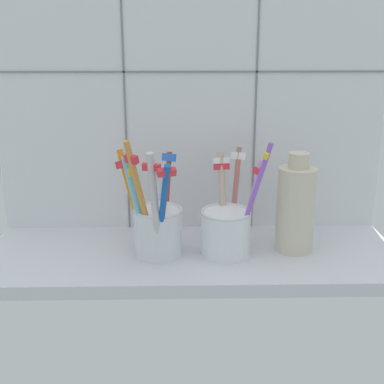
{
  "coord_description": "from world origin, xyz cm",
  "views": [
    {
      "loc": [
        -1.54,
        -72.17,
        34.15
      ],
      "look_at": [
        0.0,
        -0.56,
        11.93
      ],
      "focal_mm": 47.43,
      "sensor_mm": 36.0,
      "label": 1
    }
  ],
  "objects": [
    {
      "name": "tile_wall_back",
      "position": [
        0.0,
        12.0,
        22.5
      ],
      "size": [
        64.0,
        2.2,
        45.0
      ],
      "color": "white",
      "rests_on": "ground"
    },
    {
      "name": "ceramic_vase",
      "position": [
        15.93,
        0.8,
        8.95
      ],
      "size": [
        5.83,
        5.83,
        15.49
      ],
      "color": "beige",
      "rests_on": "counter_slab"
    },
    {
      "name": "toothbrush_cup_right",
      "position": [
        5.31,
        -0.27,
        6.24
      ],
      "size": [
        10.15,
        10.72,
        17.93
      ],
      "color": "white",
      "rests_on": "counter_slab"
    },
    {
      "name": "counter_slab",
      "position": [
        0.0,
        0.0,
        1.0
      ],
      "size": [
        64.0,
        22.0,
        2.0
      ],
      "primitive_type": "cube",
      "color": "silver",
      "rests_on": "ground"
    },
    {
      "name": "toothbrush_cup_left",
      "position": [
        -5.39,
        -0.8,
        6.86
      ],
      "size": [
        10.3,
        13.12,
        18.72
      ],
      "color": "white",
      "rests_on": "counter_slab"
    }
  ]
}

